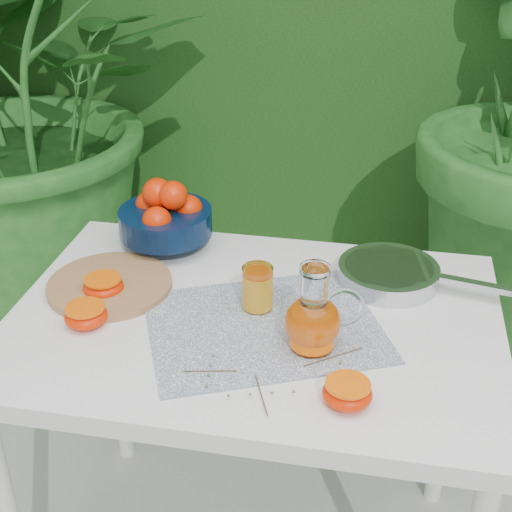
% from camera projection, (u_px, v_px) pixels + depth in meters
% --- Properties ---
extents(potted_plant_left, '(2.05, 2.05, 1.67)m').
position_uv_depth(potted_plant_left, '(22.00, 94.00, 2.54)').
color(potted_plant_left, '#216021').
rests_on(potted_plant_left, ground).
extents(white_table, '(1.00, 0.70, 0.75)m').
position_uv_depth(white_table, '(254.00, 348.00, 1.49)').
color(white_table, white).
rests_on(white_table, ground).
extents(placemat, '(0.56, 0.51, 0.00)m').
position_uv_depth(placemat, '(264.00, 326.00, 1.42)').
color(placemat, '#0E224F').
rests_on(placemat, white_table).
extents(cutting_board, '(0.33, 0.33, 0.02)m').
position_uv_depth(cutting_board, '(110.00, 285.00, 1.54)').
color(cutting_board, '#996345').
rests_on(cutting_board, white_table).
extents(fruit_bowl, '(0.23, 0.23, 0.17)m').
position_uv_depth(fruit_bowl, '(166.00, 216.00, 1.68)').
color(fruit_bowl, black).
rests_on(fruit_bowl, white_table).
extents(juice_pitcher, '(0.16, 0.13, 0.17)m').
position_uv_depth(juice_pitcher, '(314.00, 320.00, 1.33)').
color(juice_pitcher, white).
rests_on(juice_pitcher, white_table).
extents(juice_tumbler, '(0.07, 0.07, 0.09)m').
position_uv_depth(juice_tumbler, '(258.00, 289.00, 1.45)').
color(juice_tumbler, white).
rests_on(juice_tumbler, white_table).
extents(saute_pan, '(0.40, 0.26, 0.04)m').
position_uv_depth(saute_pan, '(390.00, 273.00, 1.56)').
color(saute_pan, '#BABABF').
rests_on(saute_pan, white_table).
extents(orange_halves, '(0.64, 0.35, 0.04)m').
position_uv_depth(orange_halves, '(169.00, 327.00, 1.38)').
color(orange_halves, red).
rests_on(orange_halves, white_table).
extents(thyme_sprigs, '(0.32, 0.24, 0.01)m').
position_uv_depth(thyme_sprigs, '(272.00, 373.00, 1.28)').
color(thyme_sprigs, '#503924').
rests_on(thyme_sprigs, white_table).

